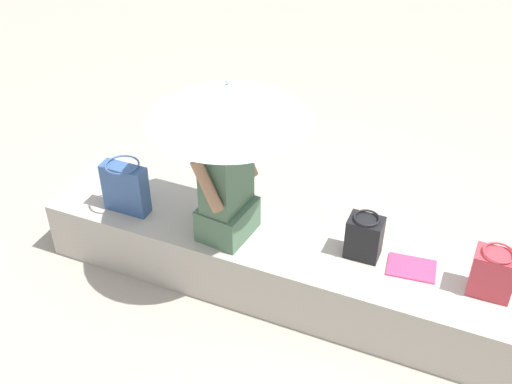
{
  "coord_description": "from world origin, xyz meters",
  "views": [
    {
      "loc": [
        1.02,
        -2.81,
        2.97
      ],
      "look_at": [
        -0.18,
        -0.03,
        0.76
      ],
      "focal_mm": 44.66,
      "sensor_mm": 36.0,
      "label": 1
    }
  ],
  "objects_px": {
    "person_seated": "(226,182)",
    "shoulder_bag_spare": "(125,188)",
    "tote_bag_canvas": "(364,237)",
    "magazine": "(411,268)",
    "parasol": "(228,101)",
    "handbag_black": "(493,273)"
  },
  "relations": [
    {
      "from": "magazine",
      "to": "handbag_black",
      "type": "bearing_deg",
      "value": -9.46
    },
    {
      "from": "person_seated",
      "to": "magazine",
      "type": "bearing_deg",
      "value": 6.36
    },
    {
      "from": "tote_bag_canvas",
      "to": "shoulder_bag_spare",
      "type": "distance_m",
      "value": 1.54
    },
    {
      "from": "parasol",
      "to": "handbag_black",
      "type": "relative_size",
      "value": 3.52
    },
    {
      "from": "person_seated",
      "to": "shoulder_bag_spare",
      "type": "relative_size",
      "value": 2.5
    },
    {
      "from": "person_seated",
      "to": "tote_bag_canvas",
      "type": "bearing_deg",
      "value": 9.12
    },
    {
      "from": "handbag_black",
      "to": "magazine",
      "type": "height_order",
      "value": "handbag_black"
    },
    {
      "from": "handbag_black",
      "to": "shoulder_bag_spare",
      "type": "height_order",
      "value": "shoulder_bag_spare"
    },
    {
      "from": "magazine",
      "to": "person_seated",
      "type": "bearing_deg",
      "value": 179.6
    },
    {
      "from": "handbag_black",
      "to": "magazine",
      "type": "relative_size",
      "value": 1.06
    },
    {
      "from": "person_seated",
      "to": "handbag_black",
      "type": "relative_size",
      "value": 3.02
    },
    {
      "from": "parasol",
      "to": "shoulder_bag_spare",
      "type": "relative_size",
      "value": 2.92
    },
    {
      "from": "parasol",
      "to": "handbag_black",
      "type": "bearing_deg",
      "value": 2.87
    },
    {
      "from": "handbag_black",
      "to": "shoulder_bag_spare",
      "type": "xyz_separation_m",
      "value": [
        -2.27,
        -0.15,
        0.03
      ]
    },
    {
      "from": "tote_bag_canvas",
      "to": "magazine",
      "type": "relative_size",
      "value": 1.02
    },
    {
      "from": "parasol",
      "to": "handbag_black",
      "type": "distance_m",
      "value": 1.73
    },
    {
      "from": "parasol",
      "to": "magazine",
      "type": "bearing_deg",
      "value": 5.03
    },
    {
      "from": "parasol",
      "to": "shoulder_bag_spare",
      "type": "xyz_separation_m",
      "value": [
        -0.72,
        -0.07,
        -0.73
      ]
    },
    {
      "from": "person_seated",
      "to": "tote_bag_canvas",
      "type": "height_order",
      "value": "person_seated"
    },
    {
      "from": "person_seated",
      "to": "parasol",
      "type": "distance_m",
      "value": 0.53
    },
    {
      "from": "tote_bag_canvas",
      "to": "magazine",
      "type": "distance_m",
      "value": 0.33
    },
    {
      "from": "tote_bag_canvas",
      "to": "shoulder_bag_spare",
      "type": "height_order",
      "value": "shoulder_bag_spare"
    }
  ]
}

